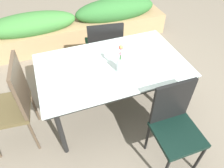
# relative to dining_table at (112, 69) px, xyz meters

# --- Properties ---
(ground_plane) EXTENTS (12.00, 12.00, 0.00)m
(ground_plane) POSITION_rel_dining_table_xyz_m (-0.01, 0.03, -0.69)
(ground_plane) COLOR #756B5B
(dining_table) EXTENTS (1.52, 0.92, 0.75)m
(dining_table) POSITION_rel_dining_table_xyz_m (0.00, 0.00, 0.00)
(dining_table) COLOR #B2C6C1
(dining_table) RESTS_ON ground
(chair_end_left) EXTENTS (0.48, 0.48, 1.02)m
(chair_end_left) POSITION_rel_dining_table_xyz_m (-1.02, -0.01, -0.11)
(chair_end_left) COLOR brown
(chair_end_left) RESTS_ON ground
(chair_near_right) EXTENTS (0.41, 0.41, 0.92)m
(chair_near_right) POSITION_rel_dining_table_xyz_m (0.34, -0.73, -0.16)
(chair_near_right) COLOR black
(chair_near_right) RESTS_ON ground
(chair_far_side) EXTENTS (0.54, 0.54, 0.88)m
(chair_far_side) POSITION_rel_dining_table_xyz_m (0.15, 0.73, -0.18)
(chair_far_side) COLOR black
(chair_far_side) RESTS_ON ground
(flower_vase) EXTENTS (0.07, 0.07, 0.30)m
(flower_vase) POSITION_rel_dining_table_xyz_m (0.04, -0.12, 0.17)
(flower_vase) COLOR silver
(flower_vase) RESTS_ON dining_table
(planter_box) EXTENTS (3.22, 0.54, 0.69)m
(planter_box) POSITION_rel_dining_table_xyz_m (-0.01, 1.73, -0.37)
(planter_box) COLOR #9E7F56
(planter_box) RESTS_ON ground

